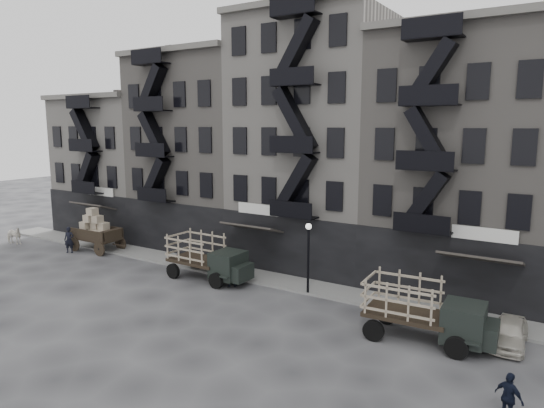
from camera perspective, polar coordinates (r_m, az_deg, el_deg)
The scene contains 15 objects.
ground at distance 28.44m, azimuth -3.75°, elevation -11.01°, with size 140.00×140.00×0.00m, color #38383A.
sidewalk at distance 31.35m, azimuth 0.33°, elevation -8.88°, with size 55.00×2.50×0.15m, color slate.
building_west at distance 47.69m, azimuth -16.49°, elevation 4.32°, with size 10.00×11.35×13.20m.
building_midwest at distance 40.62m, azimuth -7.17°, elevation 5.93°, with size 10.00×11.35×16.20m.
building_center at distance 35.10m, azimuth 5.63°, elevation 7.06°, with size 10.00×11.35×18.20m.
building_mideast at distance 31.95m, azimuth 21.88°, elevation 4.41°, with size 10.00×11.35×16.20m.
lamp_post at distance 28.19m, azimuth 4.29°, elevation -5.27°, with size 0.36×0.36×4.28m.
horse at distance 45.76m, azimuth -28.17°, elevation -3.27°, with size 0.81×1.79×1.51m, color silver.
wagon at distance 40.57m, azimuth -20.05°, elevation -2.50°, with size 4.08×2.26×3.41m.
stake_truck_west at distance 31.45m, azimuth -7.61°, elevation -5.91°, with size 5.82×2.51×2.89m.
stake_truck_east at distance 23.66m, azimuth 17.52°, elevation -11.46°, with size 5.90×2.69×2.90m.
car_east at distance 25.01m, azimuth 26.17°, elevation -13.44°, with size 1.44×3.57×1.22m, color #B9B4A6.
pedestrian_west at distance 40.85m, azimuth -22.76°, elevation -3.92°, with size 0.74×0.49×2.03m, color black.
pedestrian_mid at distance 30.25m, azimuth -4.88°, elevation -8.17°, with size 0.77×0.60×1.59m, color black.
policeman at distance 19.15m, azimuth 26.11°, elevation -19.78°, with size 1.03×0.43×1.75m, color black.
Camera 1 is at (15.73, -21.52, 9.91)m, focal length 32.00 mm.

